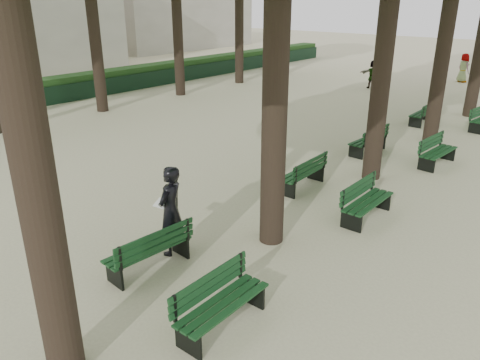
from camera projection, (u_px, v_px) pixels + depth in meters
The scene contains 14 objects.
ground at pixel (118, 273), 9.13m from camera, with size 120.00×120.00×0.00m, color beige.
bench_left_0 at pixel (149, 257), 9.17m from camera, with size 0.70×1.84×0.92m.
bench_left_1 at pixel (302, 179), 13.08m from camera, with size 0.63×1.82×0.92m.
bench_left_2 at pixel (368, 145), 16.03m from camera, with size 0.66×1.83×0.92m.
bench_left_3 at pixel (422, 117), 19.69m from camera, with size 0.59×1.81×0.92m.
bench_right_0 at pixel (223, 313), 7.55m from camera, with size 0.60×1.81×0.92m.
bench_right_1 at pixel (367, 208), 11.27m from camera, with size 0.57×1.80×0.92m.
bench_right_2 at pixel (437, 157), 14.85m from camera, with size 0.71×1.84×0.92m.
man_with_map at pixel (171, 211), 9.54m from camera, with size 0.72×0.84×1.92m.
pedestrian_e at pixel (373, 74), 27.09m from camera, with size 1.51×0.33×1.63m, color #262628.
pedestrian_d at pixel (464, 68), 29.01m from camera, with size 0.85×0.35×1.75m, color #262628.
fence at pixel (116, 85), 25.76m from camera, with size 0.08×42.00×0.90m, color black.
hedge at pixel (108, 81), 26.13m from camera, with size 1.20×42.00×1.20m, color #1B4317.
building_far at pixel (159, 12), 48.94m from camera, with size 12.00×16.00×7.00m, color #B7B2A3.
Camera 1 is at (6.85, -4.47, 5.05)m, focal length 35.00 mm.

